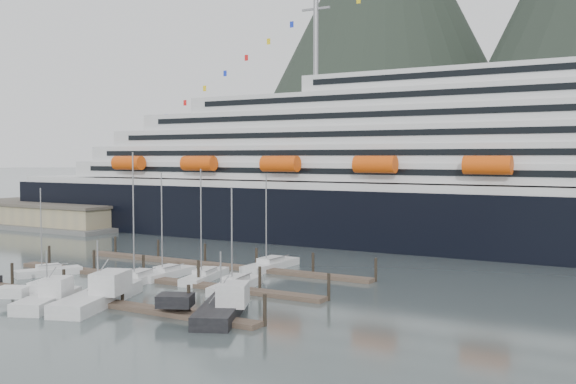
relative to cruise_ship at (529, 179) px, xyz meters
The scene contains 15 objects.
ground 63.76m from the cruise_ship, 118.66° to the right, with size 1600.00×1600.00×0.00m, color #4D5B5B.
cruise_ship is the anchor object (origin of this frame).
warehouse 103.31m from the cruise_ship, behind, with size 46.00×20.00×5.80m.
dock_near 74.63m from the cruise_ship, 118.31° to the right, with size 48.18×2.28×3.20m.
dock_mid 63.65m from the cruise_ship, 123.96° to the right, with size 48.18×2.28×3.20m.
dock_far 53.59m from the cruise_ship, 131.95° to the right, with size 48.18×2.28×3.20m.
sailboat_a 76.01m from the cruise_ship, 132.02° to the right, with size 5.88×8.62×12.04m.
sailboat_b 65.85m from the cruise_ship, 123.80° to the right, with size 4.73×10.65×16.78m.
sailboat_c 61.70m from the cruise_ship, 126.13° to the right, with size 2.89×9.45×14.10m.
sailboat_d 57.91m from the cruise_ship, 122.24° to the right, with size 5.02×10.90×14.65m.
sailboat_g 47.19m from the cruise_ship, 126.93° to the right, with size 2.84×11.44×13.83m.
sailboat_h 57.39m from the cruise_ship, 114.40° to the right, with size 4.64×10.34×12.63m.
trawler_b 77.94m from the cruise_ship, 117.21° to the right, with size 8.86×10.47×6.47m.
trawler_c 73.20m from the cruise_ship, 115.80° to the right, with size 11.75×15.17×7.55m.
trawler_d 66.32m from the cruise_ship, 104.81° to the right, with size 10.41×12.37×7.14m.
Camera 1 is at (52.30, -61.00, 15.74)m, focal length 42.00 mm.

